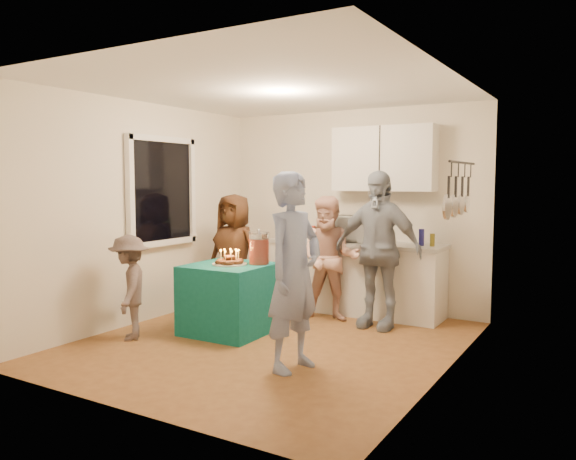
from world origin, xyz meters
The scene contains 19 objects.
floor centered at (0.00, 0.00, 0.00)m, with size 4.00×4.00×0.00m, color brown.
ceiling centered at (0.00, 0.00, 2.60)m, with size 4.00×4.00×0.00m, color white.
back_wall centered at (0.00, 2.00, 1.30)m, with size 3.60×3.60×0.00m, color silver.
left_wall centered at (-1.80, 0.00, 1.30)m, with size 4.00×4.00×0.00m, color silver.
right_wall centered at (1.80, 0.00, 1.30)m, with size 4.00×4.00×0.00m, color silver.
window_night centered at (-1.77, 0.30, 1.55)m, with size 0.04×1.00×1.20m, color black.
counter centered at (0.20, 1.70, 0.43)m, with size 2.20×0.58×0.86m, color white.
countertop centered at (0.20, 1.70, 0.89)m, with size 2.24×0.62×0.05m, color beige.
upper_cabinet centered at (0.50, 1.85, 1.95)m, with size 1.30×0.30×0.80m, color white.
pot_rack centered at (1.72, 0.70, 1.60)m, with size 0.12×1.00×0.60m, color black.
microwave centered at (0.15, 1.70, 1.07)m, with size 0.58×0.40×0.32m, color white.
party_table centered at (-0.61, 0.11, 0.38)m, with size 0.85×0.85×0.76m, color #0E605B.
donut_cake centered at (-0.60, 0.10, 0.85)m, with size 0.38×0.38×0.18m, color #381C0C, non-canonical shape.
punch_jar centered at (-0.34, 0.30, 0.93)m, with size 0.22×0.22×0.34m, color red.
man_birthday centered at (0.61, -0.57, 0.88)m, with size 0.64×0.42×1.76m, color #8393BF.
woman_back_left centered at (-1.09, 0.85, 0.76)m, with size 0.74×0.48×1.51m, color #552F18.
woman_back_center centered at (0.10, 1.16, 0.75)m, with size 0.73×0.57×1.50m, color tan.
woman_back_right centered at (0.70, 1.16, 0.90)m, with size 1.05×0.44×1.79m, color #101E36.
child_near_left centered at (-1.36, -0.64, 0.56)m, with size 0.72×0.41×1.11m, color #4C3E3D.
Camera 1 is at (3.06, -4.81, 1.67)m, focal length 35.00 mm.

